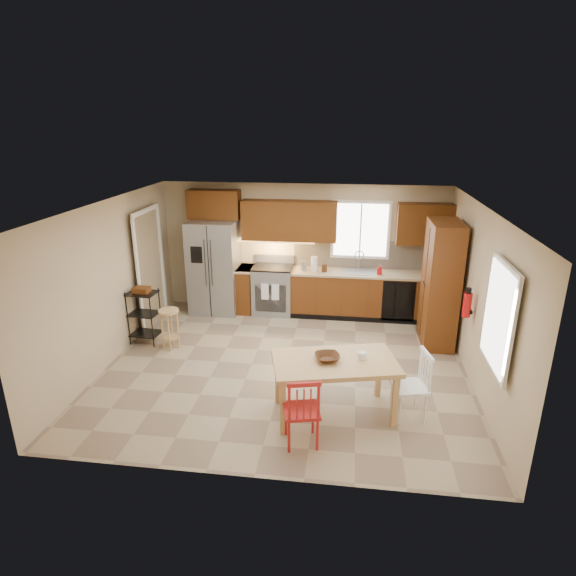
# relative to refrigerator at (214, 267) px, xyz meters

# --- Properties ---
(floor) EXTENTS (5.50, 5.50, 0.00)m
(floor) POSITION_rel_refrigerator_xyz_m (1.70, -2.12, -0.91)
(floor) COLOR tan
(floor) RESTS_ON ground
(ceiling) EXTENTS (5.50, 5.00, 0.02)m
(ceiling) POSITION_rel_refrigerator_xyz_m (1.70, -2.12, 1.59)
(ceiling) COLOR silver
(ceiling) RESTS_ON ground
(wall_back) EXTENTS (5.50, 0.02, 2.50)m
(wall_back) POSITION_rel_refrigerator_xyz_m (1.70, 0.38, 0.34)
(wall_back) COLOR #CCB793
(wall_back) RESTS_ON ground
(wall_front) EXTENTS (5.50, 0.02, 2.50)m
(wall_front) POSITION_rel_refrigerator_xyz_m (1.70, -4.62, 0.34)
(wall_front) COLOR #CCB793
(wall_front) RESTS_ON ground
(wall_left) EXTENTS (0.02, 5.00, 2.50)m
(wall_left) POSITION_rel_refrigerator_xyz_m (-1.05, -2.12, 0.34)
(wall_left) COLOR #CCB793
(wall_left) RESTS_ON ground
(wall_right) EXTENTS (0.02, 5.00, 2.50)m
(wall_right) POSITION_rel_refrigerator_xyz_m (4.45, -2.12, 0.34)
(wall_right) COLOR #CCB793
(wall_right) RESTS_ON ground
(refrigerator) EXTENTS (0.92, 0.75, 1.82)m
(refrigerator) POSITION_rel_refrigerator_xyz_m (0.00, 0.00, 0.00)
(refrigerator) COLOR gray
(refrigerator) RESTS_ON floor
(range_stove) EXTENTS (0.76, 0.63, 0.92)m
(range_stove) POSITION_rel_refrigerator_xyz_m (1.15, 0.06, -0.45)
(range_stove) COLOR gray
(range_stove) RESTS_ON floor
(base_cabinet_narrow) EXTENTS (0.30, 0.60, 0.90)m
(base_cabinet_narrow) POSITION_rel_refrigerator_xyz_m (0.60, 0.08, -0.46)
(base_cabinet_narrow) COLOR #622E12
(base_cabinet_narrow) RESTS_ON floor
(base_cabinet_run) EXTENTS (2.92, 0.60, 0.90)m
(base_cabinet_run) POSITION_rel_refrigerator_xyz_m (2.99, 0.08, -0.46)
(base_cabinet_run) COLOR #622E12
(base_cabinet_run) RESTS_ON floor
(dishwasher) EXTENTS (0.60, 0.02, 0.78)m
(dishwasher) POSITION_rel_refrigerator_xyz_m (3.55, -0.22, -0.46)
(dishwasher) COLOR black
(dishwasher) RESTS_ON floor
(backsplash) EXTENTS (2.92, 0.03, 0.55)m
(backsplash) POSITION_rel_refrigerator_xyz_m (2.99, 0.36, 0.27)
(backsplash) COLOR #C4B093
(backsplash) RESTS_ON wall_back
(upper_over_fridge) EXTENTS (1.00, 0.35, 0.55)m
(upper_over_fridge) POSITION_rel_refrigerator_xyz_m (0.00, 0.20, 1.19)
(upper_over_fridge) COLOR #5B2F0F
(upper_over_fridge) RESTS_ON wall_back
(upper_left_block) EXTENTS (1.80, 0.35, 0.75)m
(upper_left_block) POSITION_rel_refrigerator_xyz_m (1.45, 0.20, 0.92)
(upper_left_block) COLOR #5B2F0F
(upper_left_block) RESTS_ON wall_back
(upper_right_block) EXTENTS (1.00, 0.35, 0.75)m
(upper_right_block) POSITION_rel_refrigerator_xyz_m (3.95, 0.20, 0.92)
(upper_right_block) COLOR #5B2F0F
(upper_right_block) RESTS_ON wall_back
(window_back) EXTENTS (1.12, 0.04, 1.12)m
(window_back) POSITION_rel_refrigerator_xyz_m (2.80, 0.35, 0.74)
(window_back) COLOR white
(window_back) RESTS_ON wall_back
(sink) EXTENTS (0.62, 0.46, 0.16)m
(sink) POSITION_rel_refrigerator_xyz_m (2.80, 0.08, -0.05)
(sink) COLOR gray
(sink) RESTS_ON base_cabinet_run
(undercab_glow) EXTENTS (1.60, 0.30, 0.01)m
(undercab_glow) POSITION_rel_refrigerator_xyz_m (1.15, 0.17, 0.52)
(undercab_glow) COLOR #FFBF66
(undercab_glow) RESTS_ON wall_back
(soap_bottle) EXTENTS (0.09, 0.09, 0.19)m
(soap_bottle) POSITION_rel_refrigerator_xyz_m (3.18, -0.02, 0.09)
(soap_bottle) COLOR #B30C0F
(soap_bottle) RESTS_ON base_cabinet_run
(paper_towel) EXTENTS (0.12, 0.12, 0.28)m
(paper_towel) POSITION_rel_refrigerator_xyz_m (1.95, 0.03, 0.13)
(paper_towel) COLOR white
(paper_towel) RESTS_ON base_cabinet_run
(canister_steel) EXTENTS (0.11, 0.11, 0.18)m
(canister_steel) POSITION_rel_refrigerator_xyz_m (1.75, 0.03, 0.08)
(canister_steel) COLOR gray
(canister_steel) RESTS_ON base_cabinet_run
(canister_wood) EXTENTS (0.10, 0.10, 0.14)m
(canister_wood) POSITION_rel_refrigerator_xyz_m (2.15, -0.00, 0.06)
(canister_wood) COLOR #4B2B14
(canister_wood) RESTS_ON base_cabinet_run
(pantry) EXTENTS (0.50, 0.95, 2.10)m
(pantry) POSITION_rel_refrigerator_xyz_m (4.13, -0.93, 0.14)
(pantry) COLOR #622E12
(pantry) RESTS_ON floor
(fire_extinguisher) EXTENTS (0.12, 0.12, 0.36)m
(fire_extinguisher) POSITION_rel_refrigerator_xyz_m (4.33, -1.98, 0.19)
(fire_extinguisher) COLOR #B30C0F
(fire_extinguisher) RESTS_ON wall_right
(window_right) EXTENTS (0.04, 1.02, 1.32)m
(window_right) POSITION_rel_refrigerator_xyz_m (4.38, -3.27, 0.54)
(window_right) COLOR white
(window_right) RESTS_ON wall_right
(doorway) EXTENTS (0.04, 0.95, 2.10)m
(doorway) POSITION_rel_refrigerator_xyz_m (-0.97, -0.82, 0.14)
(doorway) COLOR #8C7A59
(doorway) RESTS_ON wall_left
(dining_table) EXTENTS (1.71, 1.21, 0.75)m
(dining_table) POSITION_rel_refrigerator_xyz_m (2.49, -3.31, -0.53)
(dining_table) COLOR #DEAB6F
(dining_table) RESTS_ON floor
(chair_red) EXTENTS (0.51, 0.51, 0.91)m
(chair_red) POSITION_rel_refrigerator_xyz_m (2.14, -3.96, -0.46)
(chair_red) COLOR #B21C1B
(chair_red) RESTS_ON floor
(chair_white) EXTENTS (0.51, 0.51, 0.91)m
(chair_white) POSITION_rel_refrigerator_xyz_m (3.44, -3.26, -0.46)
(chair_white) COLOR white
(chair_white) RESTS_ON floor
(table_bowl) EXTENTS (0.38, 0.38, 0.08)m
(table_bowl) POSITION_rel_refrigerator_xyz_m (2.39, -3.31, -0.15)
(table_bowl) COLOR #4B2B14
(table_bowl) RESTS_ON dining_table
(table_jar) EXTENTS (0.14, 0.14, 0.13)m
(table_jar) POSITION_rel_refrigerator_xyz_m (2.83, -3.21, -0.12)
(table_jar) COLOR white
(table_jar) RESTS_ON dining_table
(bar_stool) EXTENTS (0.36, 0.36, 0.68)m
(bar_stool) POSITION_rel_refrigerator_xyz_m (-0.29, -1.75, -0.57)
(bar_stool) COLOR #DEAB6F
(bar_stool) RESTS_ON floor
(utility_cart) EXTENTS (0.50, 0.41, 0.95)m
(utility_cart) POSITION_rel_refrigerator_xyz_m (-0.80, -1.58, -0.44)
(utility_cart) COLOR black
(utility_cart) RESTS_ON floor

